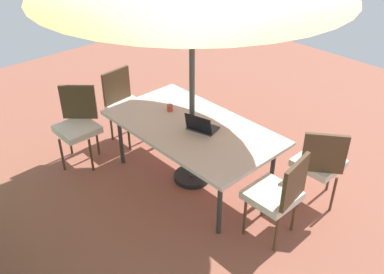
{
  "coord_description": "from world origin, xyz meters",
  "views": [
    {
      "loc": [
        -3.02,
        2.81,
        3.18
      ],
      "look_at": [
        0.0,
        0.0,
        0.6
      ],
      "focal_mm": 39.67,
      "sensor_mm": 36.0,
      "label": 1
    }
  ],
  "objects_px": {
    "chair_southwest": "(320,161)",
    "cup": "(170,108)",
    "chair_east": "(125,103)",
    "dining_table": "(192,129)",
    "chair_west": "(278,193)",
    "chair_northeast": "(78,122)",
    "laptop": "(201,127)"
  },
  "relations": [
    {
      "from": "dining_table",
      "to": "chair_southwest",
      "type": "distance_m",
      "value": 1.44
    },
    {
      "from": "chair_southwest",
      "to": "chair_northeast",
      "type": "distance_m",
      "value": 2.91
    },
    {
      "from": "dining_table",
      "to": "chair_southwest",
      "type": "relative_size",
      "value": 2.05
    },
    {
      "from": "chair_west",
      "to": "chair_northeast",
      "type": "xyz_separation_m",
      "value": [
        2.53,
        0.72,
        0.0
      ]
    },
    {
      "from": "laptop",
      "to": "chair_northeast",
      "type": "bearing_deg",
      "value": 12.49
    },
    {
      "from": "chair_northeast",
      "to": "cup",
      "type": "relative_size",
      "value": 12.13
    },
    {
      "from": "chair_east",
      "to": "dining_table",
      "type": "bearing_deg",
      "value": -95.06
    },
    {
      "from": "chair_west",
      "to": "cup",
      "type": "xyz_separation_m",
      "value": [
        1.7,
        -0.08,
        0.24
      ]
    },
    {
      "from": "chair_east",
      "to": "laptop",
      "type": "relative_size",
      "value": 2.62
    },
    {
      "from": "chair_west",
      "to": "dining_table",
      "type": "bearing_deg",
      "value": -99.62
    },
    {
      "from": "chair_southwest",
      "to": "chair_northeast",
      "type": "xyz_separation_m",
      "value": [
        2.51,
        1.47,
        0.0
      ]
    },
    {
      "from": "dining_table",
      "to": "chair_west",
      "type": "relative_size",
      "value": 2.05
    },
    {
      "from": "chair_northeast",
      "to": "chair_west",
      "type": "bearing_deg",
      "value": -30.18
    },
    {
      "from": "chair_west",
      "to": "chair_northeast",
      "type": "relative_size",
      "value": 1.0
    },
    {
      "from": "dining_table",
      "to": "cup",
      "type": "height_order",
      "value": "cup"
    },
    {
      "from": "chair_west",
      "to": "laptop",
      "type": "height_order",
      "value": "chair_west"
    },
    {
      "from": "chair_southwest",
      "to": "chair_west",
      "type": "height_order",
      "value": "same"
    },
    {
      "from": "chair_west",
      "to": "chair_east",
      "type": "relative_size",
      "value": 1.0
    },
    {
      "from": "chair_northeast",
      "to": "cup",
      "type": "xyz_separation_m",
      "value": [
        -0.84,
        -0.8,
        0.24
      ]
    },
    {
      "from": "dining_table",
      "to": "cup",
      "type": "bearing_deg",
      "value": -6.12
    },
    {
      "from": "chair_southwest",
      "to": "chair_west",
      "type": "xyz_separation_m",
      "value": [
        -0.02,
        0.75,
        0.0
      ]
    },
    {
      "from": "chair_northeast",
      "to": "chair_southwest",
      "type": "bearing_deg",
      "value": -15.78
    },
    {
      "from": "chair_southwest",
      "to": "cup",
      "type": "bearing_deg",
      "value": -15.8
    },
    {
      "from": "chair_southwest",
      "to": "chair_northeast",
      "type": "bearing_deg",
      "value": -7.3
    },
    {
      "from": "chair_southwest",
      "to": "chair_northeast",
      "type": "relative_size",
      "value": 1.0
    },
    {
      "from": "chair_northeast",
      "to": "laptop",
      "type": "relative_size",
      "value": 2.62
    },
    {
      "from": "chair_west",
      "to": "laptop",
      "type": "relative_size",
      "value": 2.62
    },
    {
      "from": "chair_west",
      "to": "chair_northeast",
      "type": "height_order",
      "value": "same"
    },
    {
      "from": "chair_southwest",
      "to": "cup",
      "type": "relative_size",
      "value": 12.13
    },
    {
      "from": "chair_southwest",
      "to": "cup",
      "type": "distance_m",
      "value": 1.82
    },
    {
      "from": "laptop",
      "to": "cup",
      "type": "height_order",
      "value": "laptop"
    },
    {
      "from": "chair_southwest",
      "to": "laptop",
      "type": "bearing_deg",
      "value": -4.81
    }
  ]
}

